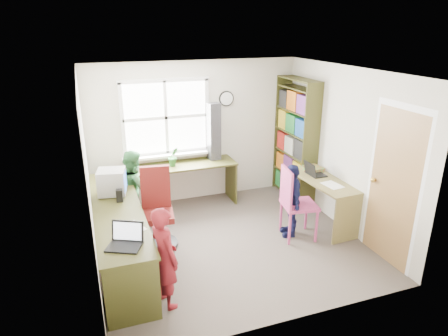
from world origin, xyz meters
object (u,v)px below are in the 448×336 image
right_desk (325,192)px  crt_monitor (112,182)px  bookshelf (295,142)px  person_navy (291,200)px  wooden_chair (294,201)px  swivel_chair (157,212)px  person_red (165,257)px  laptop_left (126,240)px  laptop_right (314,172)px  l_desk (138,240)px  person_green (135,189)px  cd_tower (214,132)px  potted_plant (173,157)px

right_desk → crt_monitor: size_ratio=3.10×
crt_monitor → bookshelf: bearing=22.9°
crt_monitor → person_navy: crt_monitor is taller
right_desk → wooden_chair: wooden_chair is taller
swivel_chair → person_navy: size_ratio=1.02×
person_red → laptop_left: bearing=53.8°
right_desk → laptop_left: size_ratio=2.93×
right_desk → person_navy: 0.68m
swivel_chair → person_navy: (1.88, -0.40, 0.07)m
person_red → wooden_chair: bearing=-85.5°
laptop_right → person_navy: size_ratio=0.29×
person_red → person_navy: size_ratio=1.07×
l_desk → laptop_right: laptop_right is taller
right_desk → person_green: 2.89m
right_desk → person_navy: size_ratio=1.17×
laptop_right → person_red: (-2.63, -1.32, -0.18)m
right_desk → crt_monitor: (-3.09, 0.46, 0.40)m
bookshelf → crt_monitor: 3.22m
l_desk → swivel_chair: swivel_chair is taller
laptop_left → person_green: (0.33, 1.82, -0.20)m
wooden_chair → laptop_right: size_ratio=3.35×
right_desk → cd_tower: 2.07m
person_green → l_desk: bearing=168.8°
right_desk → person_navy: (-0.66, -0.15, 0.02)m
wooden_chair → laptop_left: size_ratio=2.45×
person_navy → laptop_right: bearing=138.3°
crt_monitor → right_desk: bearing=3.0°
laptop_left → laptop_right: laptop_left is taller
cd_tower → crt_monitor: bearing=-158.8°
l_desk → crt_monitor: 0.98m
person_red → person_green: (-0.05, 1.95, 0.02)m
laptop_right → crt_monitor: bearing=85.3°
wooden_chair → potted_plant: bearing=141.2°
bookshelf → laptop_left: bookshelf is taller
bookshelf → wooden_chair: 1.58m
bookshelf → cd_tower: (-1.38, 0.33, 0.23)m
l_desk → laptop_right: (2.82, 0.62, 0.32)m
bookshelf → person_red: size_ratio=1.78×
potted_plant → person_navy: bearing=-46.5°
bookshelf → potted_plant: (-2.12, 0.22, -0.09)m
right_desk → laptop_left: bearing=-165.8°
bookshelf → laptop_left: bearing=-146.9°
bookshelf → crt_monitor: bearing=-168.5°
bookshelf → cd_tower: bookshelf is taller
swivel_chair → laptop_left: bearing=-107.0°
wooden_chair → laptop_left: bearing=-154.1°
right_desk → laptop_left: (-3.08, -0.95, 0.28)m
right_desk → cd_tower: bearing=129.6°
swivel_chair → potted_plant: size_ratio=3.50×
l_desk → laptop_left: laptop_left is taller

